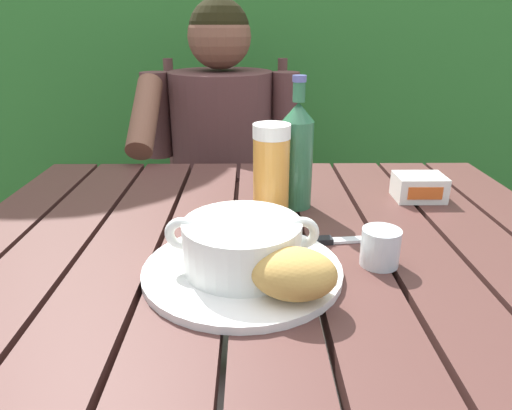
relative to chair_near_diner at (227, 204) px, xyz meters
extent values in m
cube|color=#4A2A26|center=(-0.25, -0.86, 0.27)|extent=(0.11, 0.85, 0.04)
cube|color=#4A2A26|center=(-0.12, -0.86, 0.27)|extent=(0.11, 0.85, 0.04)
cube|color=#4A2A26|center=(0.00, -0.86, 0.27)|extent=(0.11, 0.85, 0.04)
cube|color=#4A2A26|center=(0.12, -0.86, 0.27)|extent=(0.11, 0.85, 0.04)
cube|color=#4A2A26|center=(0.25, -0.86, 0.27)|extent=(0.11, 0.85, 0.04)
cube|color=#4A2A26|center=(0.37, -0.86, 0.27)|extent=(0.11, 0.85, 0.04)
cube|color=#4A2A26|center=(0.49, -0.86, 0.27)|extent=(0.11, 0.85, 0.04)
cube|color=#4A2A26|center=(0.12, -0.47, 0.21)|extent=(1.06, 0.03, 0.08)
cube|color=#4A2A26|center=(-0.39, -0.48, -0.11)|extent=(0.06, 0.06, 0.73)
cube|color=#4A2A26|center=(0.63, -0.48, -0.11)|extent=(0.06, 0.06, 0.73)
cube|color=#286226|center=(0.12, 0.65, 0.41)|extent=(3.22, 0.60, 1.78)
cylinder|color=#4C3823|center=(-0.94, 0.80, 0.45)|extent=(0.10, 0.10, 1.87)
cylinder|color=#4C3823|center=(0.43, 0.80, 0.10)|extent=(0.10, 0.10, 1.16)
cylinder|color=#4E2E2A|center=(0.21, -0.27, -0.26)|extent=(0.04, 0.04, 0.44)
cylinder|color=#4E2E2A|center=(-0.21, -0.27, -0.26)|extent=(0.04, 0.04, 0.44)
cylinder|color=#4E2E2A|center=(0.21, 0.15, -0.26)|extent=(0.04, 0.04, 0.44)
cylinder|color=#4E2E2A|center=(-0.21, 0.15, -0.26)|extent=(0.04, 0.04, 0.44)
cube|color=#4E2E2A|center=(0.00, -0.06, -0.03)|extent=(0.46, 0.45, 0.02)
cylinder|color=#4E2E2A|center=(0.21, 0.15, 0.24)|extent=(0.04, 0.04, 0.55)
cylinder|color=#4E2E2A|center=(-0.21, 0.15, 0.24)|extent=(0.04, 0.04, 0.55)
cube|color=#4E2E2A|center=(0.00, 0.15, 0.16)|extent=(0.42, 0.02, 0.04)
cube|color=#4E2E2A|center=(0.00, 0.15, 0.30)|extent=(0.42, 0.02, 0.04)
cube|color=#4E2E2A|center=(0.00, 0.15, 0.43)|extent=(0.42, 0.02, 0.04)
cylinder|color=#502F2E|center=(0.08, -0.36, -0.26)|extent=(0.11, 0.11, 0.45)
cylinder|color=#502F2E|center=(0.08, -0.26, 0.03)|extent=(0.13, 0.40, 0.13)
cylinder|color=#502F2E|center=(-0.09, -0.36, -0.26)|extent=(0.11, 0.11, 0.45)
cylinder|color=#502F2E|center=(-0.09, -0.26, 0.03)|extent=(0.13, 0.40, 0.13)
cylinder|color=#502F2E|center=(0.00, -0.16, 0.26)|extent=(0.32, 0.32, 0.47)
sphere|color=brown|center=(0.00, -0.16, 0.60)|extent=(0.19, 0.19, 0.19)
sphere|color=black|center=(0.00, -0.16, 0.62)|extent=(0.18, 0.18, 0.18)
cylinder|color=#502F2E|center=(0.20, -0.18, 0.37)|extent=(0.08, 0.08, 0.26)
cylinder|color=#502F2E|center=(-0.20, -0.18, 0.37)|extent=(0.08, 0.08, 0.26)
cylinder|color=brown|center=(-0.20, -0.34, 0.40)|extent=(0.07, 0.25, 0.21)
cylinder|color=white|center=(0.08, -1.02, 0.29)|extent=(0.30, 0.30, 0.01)
cylinder|color=white|center=(0.08, -1.02, 0.34)|extent=(0.17, 0.17, 0.07)
cylinder|color=#BD501F|center=(0.08, -1.02, 0.35)|extent=(0.15, 0.15, 0.01)
torus|color=white|center=(-0.01, -1.02, 0.35)|extent=(0.05, 0.01, 0.05)
torus|color=white|center=(0.17, -1.02, 0.35)|extent=(0.05, 0.01, 0.05)
ellipsoid|color=#C29246|center=(0.15, -1.10, 0.33)|extent=(0.13, 0.10, 0.07)
cylinder|color=gold|center=(0.13, -0.79, 0.36)|extent=(0.07, 0.07, 0.15)
cylinder|color=white|center=(0.13, -0.79, 0.45)|extent=(0.07, 0.07, 0.03)
cylinder|color=#2D6340|center=(0.18, -0.75, 0.38)|extent=(0.06, 0.06, 0.17)
cone|color=#2D6340|center=(0.18, -0.75, 0.48)|extent=(0.06, 0.06, 0.04)
cylinder|color=#2D6340|center=(0.18, -0.75, 0.52)|extent=(0.02, 0.02, 0.04)
cylinder|color=#545795|center=(0.18, -0.75, 0.54)|extent=(0.03, 0.03, 0.01)
cylinder|color=silver|center=(0.29, -0.99, 0.32)|extent=(0.06, 0.06, 0.06)
cube|color=white|center=(0.45, -0.71, 0.31)|extent=(0.10, 0.08, 0.05)
cube|color=#DA5C21|center=(0.45, -0.75, 0.31)|extent=(0.07, 0.00, 0.03)
cube|color=silver|center=(0.26, -0.91, 0.29)|extent=(0.12, 0.03, 0.00)
cube|color=black|center=(0.20, -0.92, 0.29)|extent=(0.07, 0.03, 0.01)
camera|label=1|loc=(0.09, -1.62, 0.64)|focal=32.34mm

